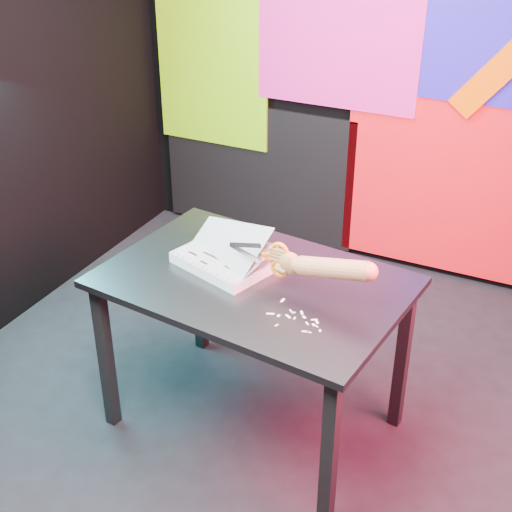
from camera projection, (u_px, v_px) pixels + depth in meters
The scene contains 7 objects.
room at pixel (265, 120), 2.67m from camera, with size 3.01×3.01×2.71m.
backdrop at pixel (387, 113), 3.98m from camera, with size 2.88×0.05×2.08m.
work_table at pixel (254, 298), 2.87m from camera, with size 1.27×0.92×0.75m.
printout_stack at pixel (225, 260), 2.91m from camera, with size 0.44×0.38×0.20m.
scissors at pixel (275, 259), 2.69m from camera, with size 0.27×0.04×0.15m.
hand_forearm at pixel (326, 267), 2.58m from camera, with size 0.43×0.11×0.15m.
paper_clippings at pixel (297, 318), 2.59m from camera, with size 0.22×0.18×0.00m.
Camera 1 is at (1.10, -2.32, 2.23)m, focal length 50.00 mm.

